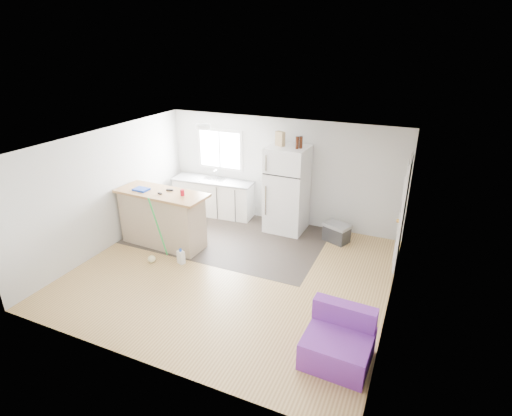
% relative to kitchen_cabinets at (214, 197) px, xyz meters
% --- Properties ---
extents(room, '(5.51, 5.01, 2.41)m').
position_rel_kitchen_cabinets_xyz_m(room, '(1.60, -2.19, 0.75)').
color(room, '#A07443').
rests_on(room, ground).
extents(vinyl_zone, '(4.05, 2.50, 0.00)m').
position_rel_kitchen_cabinets_xyz_m(vinyl_zone, '(0.88, -0.94, -0.45)').
color(vinyl_zone, '#332C26').
rests_on(vinyl_zone, floor).
extents(window, '(1.18, 0.06, 0.98)m').
position_rel_kitchen_cabinets_xyz_m(window, '(0.05, 0.29, 1.10)').
color(window, white).
rests_on(window, back_wall).
extents(interior_door, '(0.11, 0.92, 2.10)m').
position_rel_kitchen_cabinets_xyz_m(interior_door, '(4.33, -0.64, 0.57)').
color(interior_door, white).
rests_on(interior_door, right_wall).
extents(ceiling_fixture, '(0.30, 0.30, 0.07)m').
position_rel_kitchen_cabinets_xyz_m(ceiling_fixture, '(0.40, -0.99, 1.91)').
color(ceiling_fixture, white).
rests_on(ceiling_fixture, ceiling).
extents(kitchen_cabinets, '(2.01, 0.76, 1.15)m').
position_rel_kitchen_cabinets_xyz_m(kitchen_cabinets, '(0.00, 0.00, 0.00)').
color(kitchen_cabinets, white).
rests_on(kitchen_cabinets, floor).
extents(peninsula, '(1.93, 0.82, 1.16)m').
position_rel_kitchen_cabinets_xyz_m(peninsula, '(-0.18, -1.80, 0.14)').
color(peninsula, '#CBB393').
rests_on(peninsula, floor).
extents(refrigerator, '(0.86, 0.81, 1.90)m').
position_rel_kitchen_cabinets_xyz_m(refrigerator, '(1.89, -0.10, 0.50)').
color(refrigerator, white).
rests_on(refrigerator, floor).
extents(cooler, '(0.62, 0.53, 0.40)m').
position_rel_kitchen_cabinets_xyz_m(cooler, '(3.07, -0.24, -0.25)').
color(cooler, '#2B2B2D').
rests_on(cooler, floor).
extents(purple_seat, '(0.89, 0.84, 0.70)m').
position_rel_kitchen_cabinets_xyz_m(purple_seat, '(3.87, -3.57, -0.19)').
color(purple_seat, purple).
rests_on(purple_seat, floor).
extents(cleaner_jug, '(0.17, 0.14, 0.31)m').
position_rel_kitchen_cabinets_xyz_m(cleaner_jug, '(0.58, -2.33, -0.31)').
color(cleaner_jug, white).
rests_on(cleaner_jug, floor).
extents(mop, '(0.24, 0.38, 1.36)m').
position_rel_kitchen_cabinets_xyz_m(mop, '(0.07, -2.49, -0.22)').
color(mop, green).
rests_on(mop, floor).
extents(red_cup, '(0.10, 0.10, 0.12)m').
position_rel_kitchen_cabinets_xyz_m(red_cup, '(0.35, -1.80, 0.78)').
color(red_cup, red).
rests_on(red_cup, peninsula).
extents(blue_tray, '(0.31, 0.23, 0.04)m').
position_rel_kitchen_cabinets_xyz_m(blue_tray, '(-0.57, -1.88, 0.74)').
color(blue_tray, '#143CC3').
rests_on(blue_tray, peninsula).
extents(tool_a, '(0.15, 0.08, 0.03)m').
position_rel_kitchen_cabinets_xyz_m(tool_a, '(-0.03, -1.68, 0.73)').
color(tool_a, black).
rests_on(tool_a, peninsula).
extents(tool_b, '(0.11, 0.07, 0.03)m').
position_rel_kitchen_cabinets_xyz_m(tool_b, '(-0.10, -1.91, 0.73)').
color(tool_b, black).
rests_on(tool_b, peninsula).
extents(cardboard_box, '(0.22, 0.17, 0.30)m').
position_rel_kitchen_cabinets_xyz_m(cardboard_box, '(1.71, -0.12, 1.60)').
color(cardboard_box, '#9E845A').
rests_on(cardboard_box, refrigerator).
extents(bottle_left, '(0.09, 0.09, 0.25)m').
position_rel_kitchen_cabinets_xyz_m(bottle_left, '(2.12, -0.21, 1.58)').
color(bottle_left, '#3D180B').
rests_on(bottle_left, refrigerator).
extents(bottle_right, '(0.09, 0.09, 0.25)m').
position_rel_kitchen_cabinets_xyz_m(bottle_right, '(2.17, -0.15, 1.58)').
color(bottle_right, '#3D180B').
rests_on(bottle_right, refrigerator).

